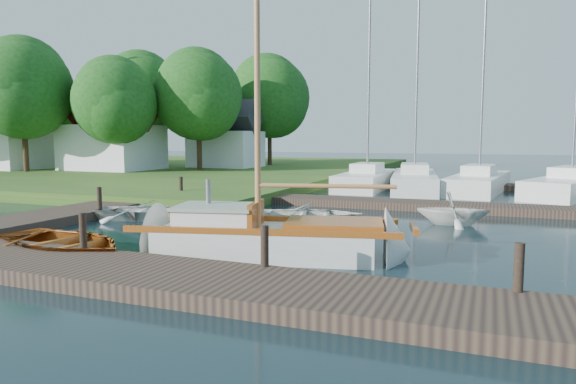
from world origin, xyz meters
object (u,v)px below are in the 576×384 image
at_px(mooring_post_1, 83,230).
at_px(tree_4, 141,95).
at_px(house_a, 113,135).
at_px(house_b, 8,138).
at_px(mooring_post_4, 99,199).
at_px(mooring_post_5, 181,186).
at_px(tender_c, 309,212).
at_px(house_c, 226,140).
at_px(dinghy, 62,238).
at_px(mooring_post_3, 519,267).
at_px(tree_7, 270,97).
at_px(marina_boat_3, 571,184).
at_px(marina_boat_0, 367,178).
at_px(tender_d, 453,207).
at_px(tree_3, 199,95).
at_px(sailboat, 273,242).
at_px(tree_5, 51,107).
at_px(tree_1, 23,88).
at_px(tree_2, 115,101).
at_px(marina_boat_1, 414,179).
at_px(marina_boat_2, 479,181).
at_px(mooring_post_2, 265,246).

relative_size(mooring_post_1, tree_4, 0.08).
height_order(house_a, house_b, house_a).
relative_size(mooring_post_4, mooring_post_5, 1.00).
bearing_deg(tender_c, house_c, 21.68).
distance_m(dinghy, tender_c, 7.60).
distance_m(mooring_post_3, house_a, 33.50).
bearing_deg(tree_7, tender_c, -63.64).
relative_size(marina_boat_3, tree_7, 1.13).
height_order(house_b, house_c, house_b).
distance_m(mooring_post_3, dinghy, 9.95).
bearing_deg(house_a, marina_boat_0, -6.27).
distance_m(mooring_post_4, tender_d, 11.87).
bearing_deg(house_a, mooring_post_4, -50.91).
bearing_deg(tree_3, mooring_post_3, -49.05).
xyz_separation_m(mooring_post_5, tree_7, (-5.00, 21.05, 5.50)).
xyz_separation_m(mooring_post_1, mooring_post_4, (-4.00, 5.00, 0.00)).
bearing_deg(sailboat, tree_7, 100.54).
height_order(house_c, tree_5, tree_5).
relative_size(tree_1, tree_7, 0.98).
relative_size(mooring_post_1, marina_boat_3, 0.08).
bearing_deg(tender_d, tree_4, 45.68).
height_order(mooring_post_3, tree_2, tree_2).
bearing_deg(tree_2, mooring_post_5, -39.45).
relative_size(mooring_post_1, marina_boat_1, 0.07).
bearing_deg(marina_boat_2, mooring_post_4, 147.33).
bearing_deg(house_c, house_a, -135.00).
bearing_deg(house_c, marina_boat_3, -18.55).
relative_size(tender_c, marina_boat_1, 0.32).
bearing_deg(tree_7, mooring_post_5, -76.64).
relative_size(mooring_post_3, house_b, 0.14).
bearing_deg(mooring_post_5, tree_1, 157.47).
xyz_separation_m(sailboat, house_a, (-20.81, 18.97, 2.62)).
bearing_deg(house_c, mooring_post_4, -72.35).
height_order(house_a, tree_2, tree_2).
bearing_deg(mooring_post_2, marina_boat_0, 96.99).
distance_m(marina_boat_1, tree_4, 25.59).
height_order(mooring_post_3, tree_4, tree_4).
distance_m(mooring_post_3, marina_boat_3, 19.48).
height_order(mooring_post_5, marina_boat_2, marina_boat_2).
bearing_deg(mooring_post_3, house_a, 141.07).
relative_size(tender_c, tree_5, 0.44).
relative_size(mooring_post_3, mooring_post_5, 1.00).
xyz_separation_m(marina_boat_2, tree_2, (-22.95, -0.24, 4.68)).
bearing_deg(tender_c, tender_d, -85.22).
height_order(marina_boat_0, house_b, marina_boat_0).
bearing_deg(tender_c, marina_boat_3, -49.40).
xyz_separation_m(mooring_post_3, dinghy, (-9.94, 0.30, -0.30)).
bearing_deg(mooring_post_5, house_a, 139.76).
xyz_separation_m(tender_d, tree_2, (-22.42, 10.84, 4.66)).
height_order(marina_boat_2, tree_3, marina_boat_2).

